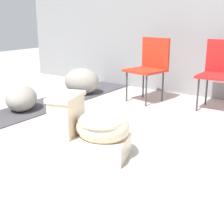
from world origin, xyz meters
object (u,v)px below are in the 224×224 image
object	(u,v)px
toilet	(91,130)
folding_chair_middle	(221,67)
folding_chair_left	(150,63)
boulder_near	(82,81)
boulder_far	(21,98)

from	to	relation	value
toilet	folding_chair_middle	world-z (taller)	folding_chair_middle
folding_chair_left	boulder_near	distance (m)	1.06
toilet	folding_chair_left	distance (m)	1.92
toilet	boulder_far	size ratio (longest dim) A/B	1.46
boulder_far	folding_chair_left	bearing A→B (deg)	52.03
boulder_near	boulder_far	xyz separation A→B (m)	(-0.06, -1.06, -0.04)
folding_chair_middle	boulder_near	distance (m)	1.93
boulder_near	folding_chair_left	bearing A→B (deg)	15.05
folding_chair_left	boulder_far	distance (m)	1.72
folding_chair_middle	boulder_near	world-z (taller)	folding_chair_middle
folding_chair_middle	boulder_near	xyz separation A→B (m)	(-1.86, -0.41, -0.32)
folding_chair_middle	boulder_far	xyz separation A→B (m)	(-1.92, -1.47, -0.36)
toilet	boulder_far	bearing A→B (deg)	143.13
toilet	folding_chair_left	size ratio (longest dim) A/B	0.85
folding_chair_middle	boulder_near	bearing A→B (deg)	-78.66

